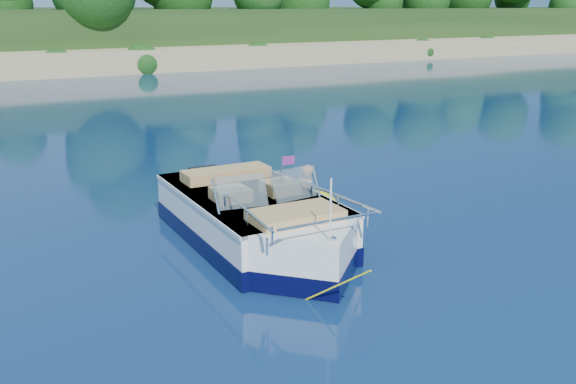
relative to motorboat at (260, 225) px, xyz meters
name	(u,v)px	position (x,y,z in m)	size (l,w,h in m)	color
ground	(362,307)	(0.22, -2.94, -0.41)	(160.00, 160.00, 0.00)	#091841
motorboat	(260,225)	(0.00, 0.00, 0.00)	(2.31, 6.36, 2.12)	white
tow_tube	(306,204)	(1.94, 1.64, -0.32)	(1.43, 1.43, 0.35)	yellow
boy	(304,207)	(1.90, 1.67, -0.41)	(0.55, 0.36, 1.52)	tan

